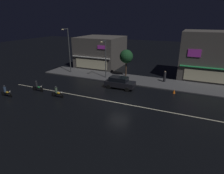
# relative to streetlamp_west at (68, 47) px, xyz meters

# --- Properties ---
(ground_plane) EXTENTS (140.00, 140.00, 0.00)m
(ground_plane) POSITION_rel_streetlamp_west_xyz_m (13.21, -8.53, -4.74)
(ground_plane) COLOR black
(lane_divider_stripe) EXTENTS (33.53, 0.16, 0.01)m
(lane_divider_stripe) POSITION_rel_streetlamp_west_xyz_m (13.21, -8.53, -4.73)
(lane_divider_stripe) COLOR beige
(lane_divider_stripe) RESTS_ON ground
(sidewalk_far) EXTENTS (35.30, 4.97, 0.14)m
(sidewalk_far) POSITION_rel_streetlamp_west_xyz_m (13.21, 0.74, -4.67)
(sidewalk_far) COLOR #4C4C4F
(sidewalk_far) RESTS_ON ground
(storefront_left_block) EXTENTS (10.53, 7.58, 7.74)m
(storefront_left_block) POSITION_rel_streetlamp_west_xyz_m (23.80, 6.94, -0.87)
(storefront_left_block) COLOR #56514C
(storefront_left_block) RESTS_ON ground
(storefront_center_block) EXTENTS (8.50, 8.76, 6.08)m
(storefront_center_block) POSITION_rel_streetlamp_west_xyz_m (2.63, 7.52, -1.70)
(storefront_center_block) COLOR #56514C
(storefront_center_block) RESTS_ON ground
(streetlamp_west) EXTENTS (0.44, 1.64, 7.88)m
(streetlamp_west) POSITION_rel_streetlamp_west_xyz_m (0.00, 0.00, 0.00)
(streetlamp_west) COLOR #47494C
(streetlamp_west) RESTS_ON sidewalk_far
(streetlamp_mid) EXTENTS (0.44, 1.64, 6.22)m
(streetlamp_mid) POSITION_rel_streetlamp_west_xyz_m (7.40, -0.39, -0.87)
(streetlamp_mid) COLOR #47494C
(streetlamp_mid) RESTS_ON sidewalk_far
(pedestrian_on_sidewalk) EXTENTS (0.38, 0.38, 1.73)m
(pedestrian_on_sidewalk) POSITION_rel_streetlamp_west_xyz_m (16.89, 1.53, -3.80)
(pedestrian_on_sidewalk) COLOR #232328
(pedestrian_on_sidewalk) RESTS_ON sidewalk_far
(street_tree) EXTENTS (2.27, 2.27, 4.55)m
(street_tree) POSITION_rel_streetlamp_west_xyz_m (10.20, 2.12, -1.21)
(street_tree) COLOR #473323
(street_tree) RESTS_ON sidewalk_far
(parked_car_near_kerb) EXTENTS (4.30, 1.98, 1.67)m
(parked_car_near_kerb) POSITION_rel_streetlamp_west_xyz_m (11.35, -3.71, -3.87)
(parked_car_near_kerb) COLOR black
(parked_car_near_kerb) RESTS_ON ground
(motorcycle_lead) EXTENTS (1.90, 0.60, 1.52)m
(motorcycle_lead) POSITION_rel_streetlamp_west_xyz_m (1.28, -9.46, -4.10)
(motorcycle_lead) COLOR black
(motorcycle_lead) RESTS_ON ground
(motorcycle_following) EXTENTS (1.90, 0.60, 1.52)m
(motorcycle_following) POSITION_rel_streetlamp_west_xyz_m (-1.02, -12.57, -4.10)
(motorcycle_following) COLOR black
(motorcycle_following) RESTS_ON ground
(motorcycle_opposite_lane) EXTENTS (1.90, 0.60, 1.52)m
(motorcycle_opposite_lane) POSITION_rel_streetlamp_west_xyz_m (5.23, -10.11, -4.10)
(motorcycle_opposite_lane) COLOR black
(motorcycle_opposite_lane) RESTS_ON ground
(traffic_cone) EXTENTS (0.36, 0.36, 0.55)m
(traffic_cone) POSITION_rel_streetlamp_west_xyz_m (18.86, -2.59, -4.46)
(traffic_cone) COLOR orange
(traffic_cone) RESTS_ON ground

